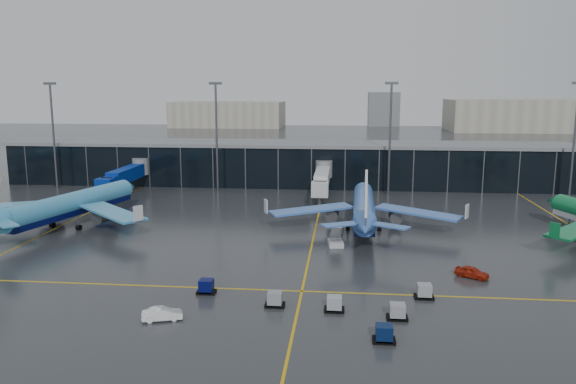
# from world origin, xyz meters

# --- Properties ---
(ground) EXTENTS (600.00, 600.00, 0.00)m
(ground) POSITION_xyz_m (0.00, 0.00, 0.00)
(ground) COLOR #282B2D
(ground) RESTS_ON ground
(terminal_pier) EXTENTS (142.00, 17.00, 10.70)m
(terminal_pier) POSITION_xyz_m (0.00, 62.00, 5.42)
(terminal_pier) COLOR black
(terminal_pier) RESTS_ON ground
(jet_bridges) EXTENTS (94.00, 27.50, 7.20)m
(jet_bridges) POSITION_xyz_m (-35.00, 42.99, 4.55)
(jet_bridges) COLOR #595B60
(jet_bridges) RESTS_ON ground
(flood_masts) EXTENTS (203.00, 0.50, 25.50)m
(flood_masts) POSITION_xyz_m (5.00, 50.00, 13.81)
(flood_masts) COLOR #595B60
(flood_masts) RESTS_ON ground
(distant_hangars) EXTENTS (260.00, 71.00, 22.00)m
(distant_hangars) POSITION_xyz_m (49.94, 270.08, 8.79)
(distant_hangars) COLOR #B2AD99
(distant_hangars) RESTS_ON ground
(taxi_lines) EXTENTS (220.00, 120.00, 0.02)m
(taxi_lines) POSITION_xyz_m (10.00, 10.61, 0.01)
(taxi_lines) COLOR gold
(taxi_lines) RESTS_ON ground
(airliner_arkefly) EXTENTS (45.07, 48.75, 12.68)m
(airliner_arkefly) POSITION_xyz_m (-32.74, 13.43, 6.34)
(airliner_arkefly) COLOR #3C95C6
(airliner_arkefly) RESTS_ON ground
(airliner_klm_near) EXTENTS (35.24, 39.90, 12.03)m
(airliner_klm_near) POSITION_xyz_m (18.32, 17.28, 6.01)
(airliner_klm_near) COLOR #3E70CC
(airliner_klm_near) RESTS_ON ground
(baggage_carts) EXTENTS (27.69, 13.52, 1.70)m
(baggage_carts) POSITION_xyz_m (13.98, -20.62, 0.76)
(baggage_carts) COLOR black
(baggage_carts) RESTS_ON ground
(mobile_airstair) EXTENTS (2.61, 3.46, 3.45)m
(mobile_airstair) POSITION_xyz_m (13.68, 5.35, 0.77)
(mobile_airstair) COLOR silver
(mobile_airstair) RESTS_ON ground
(service_van_red) EXTENTS (4.51, 3.78, 1.46)m
(service_van_red) POSITION_xyz_m (31.38, -7.82, 0.73)
(service_van_red) COLOR #A31F0C
(service_van_red) RESTS_ON ground
(service_van_white) EXTENTS (4.45, 2.66, 1.39)m
(service_van_white) POSITION_xyz_m (-3.91, -24.99, 0.69)
(service_van_white) COLOR white
(service_van_white) RESTS_ON ground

